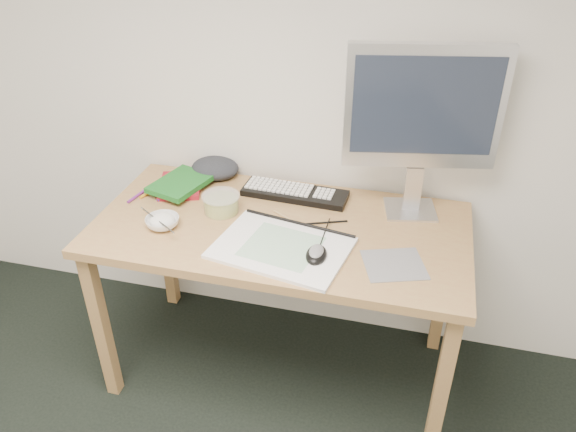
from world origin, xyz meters
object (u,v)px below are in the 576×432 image
Objects in this scene: desk at (280,243)px; sketchpad at (281,248)px; rice_bowl at (163,222)px; monitor at (423,113)px; keyboard at (295,193)px.

sketchpad is (0.05, -0.15, 0.09)m from desk.
sketchpad is at bearing -3.76° from rice_bowl.
desk is 2.16× the size of monitor.
desk is 0.45m from rice_bowl.
monitor is at bearing 25.99° from desk.
monitor is (0.47, 0.23, 0.49)m from desk.
desk is 0.18m from sketchpad.
keyboard is 3.41× the size of rice_bowl.
keyboard is (-0.04, 0.38, 0.01)m from sketchpad.
desk is 11.17× the size of rice_bowl.
sketchpad is 0.69m from monitor.
monitor reaches higher than rice_bowl.
rice_bowl is (-0.47, 0.03, 0.01)m from sketchpad.
desk is 0.25m from keyboard.
keyboard is at bearing 106.88° from sketchpad.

